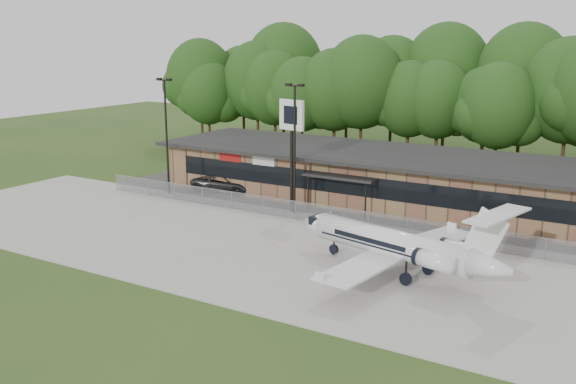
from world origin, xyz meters
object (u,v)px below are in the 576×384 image
Objects in this scene: suv at (225,183)px; pole_sign at (292,127)px; terminal at (390,177)px; business_jet at (399,246)px.

pole_sign is at bearing -120.03° from suv.
business_jet is (7.03, -15.93, -0.38)m from terminal.
terminal is 17.42m from business_jet.
suv is (-21.16, 11.65, -0.95)m from business_jet.
pole_sign is at bearing 158.40° from business_jet.
pole_sign reaches higher than terminal.
suv is (-14.13, -4.28, -1.33)m from terminal.
terminal is at bearing 127.37° from business_jet.
business_jet reaches higher than suv.
business_jet is 24.17m from suv.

